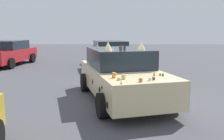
# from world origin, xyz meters

# --- Properties ---
(ground_plane) EXTENTS (60.00, 60.00, 0.00)m
(ground_plane) POSITION_xyz_m (0.00, 0.00, 0.00)
(ground_plane) COLOR #47474C
(art_car_decorated) EXTENTS (4.67, 2.86, 1.75)m
(art_car_decorated) POSITION_xyz_m (0.08, 0.02, 0.75)
(art_car_decorated) COLOR beige
(art_car_decorated) RESTS_ON ground
(parked_sedan_near_right) EXTENTS (4.58, 2.62, 1.49)m
(parked_sedan_near_right) POSITION_xyz_m (6.51, 0.49, 0.75)
(parked_sedan_near_right) COLOR #1E602D
(parked_sedan_near_right) RESTS_ON ground
(parked_sedan_far_right) EXTENTS (4.52, 2.42, 1.45)m
(parked_sedan_far_right) POSITION_xyz_m (7.45, 6.52, 0.73)
(parked_sedan_far_right) COLOR red
(parked_sedan_far_right) RESTS_ON ground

